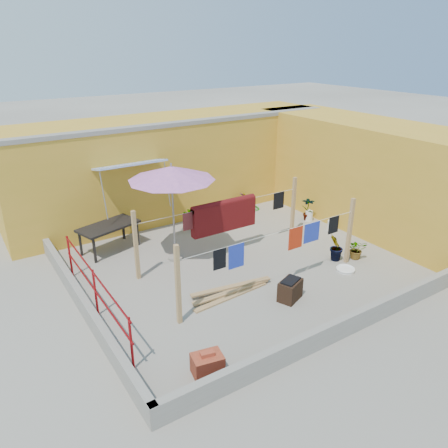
{
  "coord_description": "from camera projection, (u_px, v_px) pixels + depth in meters",
  "views": [
    {
      "loc": [
        -5.88,
        -8.33,
        5.46
      ],
      "look_at": [
        -0.29,
        0.3,
        1.14
      ],
      "focal_mm": 35.0,
      "sensor_mm": 36.0,
      "label": 1
    }
  ],
  "objects": [
    {
      "name": "red_railing",
      "position": [
        95.0,
        286.0,
        9.14
      ],
      "size": [
        0.05,
        4.2,
        1.1
      ],
      "color": "maroon",
      "rests_on": "ground"
    },
    {
      "name": "parapet_front",
      "position": [
        342.0,
        327.0,
        8.65
      ],
      "size": [
        8.3,
        0.16,
        0.44
      ],
      "primitive_type": "cube",
      "color": "gray",
      "rests_on": "ground"
    },
    {
      "name": "clothesline_rig",
      "position": [
        230.0,
        220.0,
        11.53
      ],
      "size": [
        5.09,
        2.35,
        1.8
      ],
      "color": "tan",
      "rests_on": "ground"
    },
    {
      "name": "water_jug_a",
      "position": [
        331.0,
        226.0,
        13.55
      ],
      "size": [
        0.24,
        0.24,
        0.38
      ],
      "color": "white",
      "rests_on": "ground"
    },
    {
      "name": "ground",
      "position": [
        239.0,
        265.0,
        11.51
      ],
      "size": [
        80.0,
        80.0,
        0.0
      ],
      "primitive_type": "plane",
      "color": "#9E998E",
      "rests_on": "ground"
    },
    {
      "name": "green_hose",
      "position": [
        253.0,
        208.0,
        15.34
      ],
      "size": [
        0.46,
        0.46,
        0.07
      ],
      "color": "#1F791B",
      "rests_on": "ground"
    },
    {
      "name": "plant_back_b",
      "position": [
        244.0,
        202.0,
        15.05
      ],
      "size": [
        0.4,
        0.4,
        0.67
      ],
      "primitive_type": "imported",
      "rotation": [
        0.0,
        0.0,
        1.5
      ],
      "color": "#195418",
      "rests_on": "ground"
    },
    {
      "name": "wall_right",
      "position": [
        378.0,
        176.0,
        13.49
      ],
      "size": [
        2.4,
        9.0,
        3.2
      ],
      "primitive_type": "cube",
      "color": "gold",
      "rests_on": "ground"
    },
    {
      "name": "plant_right_a",
      "position": [
        308.0,
        209.0,
        14.25
      ],
      "size": [
        0.49,
        0.51,
        0.81
      ],
      "primitive_type": "imported",
      "rotation": [
        0.0,
        0.0,
        2.27
      ],
      "color": "#195418",
      "rests_on": "ground"
    },
    {
      "name": "wall_back",
      "position": [
        173.0,
        164.0,
        14.77
      ],
      "size": [
        11.0,
        3.27,
        3.21
      ],
      "color": "gold",
      "rests_on": "ground"
    },
    {
      "name": "patio_umbrella",
      "position": [
        171.0,
        174.0,
        10.91
      ],
      "size": [
        2.88,
        2.88,
        2.66
      ],
      "color": "gray",
      "rests_on": "ground"
    },
    {
      "name": "brazier",
      "position": [
        290.0,
        290.0,
        9.9
      ],
      "size": [
        0.67,
        0.56,
        0.51
      ],
      "color": "black",
      "rests_on": "ground"
    },
    {
      "name": "lumber_pile",
      "position": [
        231.0,
        291.0,
        10.17
      ],
      "size": [
        2.19,
        0.61,
        0.13
      ],
      "color": "tan",
      "rests_on": "ground"
    },
    {
      "name": "plant_back_a",
      "position": [
        193.0,
        217.0,
        13.68
      ],
      "size": [
        0.83,
        0.78,
        0.75
      ],
      "primitive_type": "imported",
      "rotation": [
        0.0,
        0.0,
        0.33
      ],
      "color": "#195418",
      "rests_on": "ground"
    },
    {
      "name": "parapet_left",
      "position": [
        84.0,
        305.0,
        9.38
      ],
      "size": [
        0.16,
        7.3,
        0.44
      ],
      "primitive_type": "cube",
      "color": "gray",
      "rests_on": "ground"
    },
    {
      "name": "plant_right_c",
      "position": [
        357.0,
        249.0,
        11.76
      ],
      "size": [
        0.65,
        0.64,
        0.55
      ],
      "primitive_type": "imported",
      "rotation": [
        0.0,
        0.0,
        5.67
      ],
      "color": "#195418",
      "rests_on": "ground"
    },
    {
      "name": "white_basin",
      "position": [
        346.0,
        269.0,
        11.21
      ],
      "size": [
        0.48,
        0.48,
        0.08
      ],
      "color": "white",
      "rests_on": "ground"
    },
    {
      "name": "brick_stack",
      "position": [
        207.0,
        364.0,
        7.68
      ],
      "size": [
        0.6,
        0.49,
        0.47
      ],
      "color": "#9E3724",
      "rests_on": "ground"
    },
    {
      "name": "outdoor_table",
      "position": [
        108.0,
        227.0,
        12.07
      ],
      "size": [
        1.81,
        1.26,
        0.77
      ],
      "color": "black",
      "rests_on": "ground"
    },
    {
      "name": "water_jug_b",
      "position": [
        309.0,
        216.0,
        14.32
      ],
      "size": [
        0.24,
        0.24,
        0.38
      ],
      "color": "white",
      "rests_on": "ground"
    },
    {
      "name": "plant_right_b",
      "position": [
        336.0,
        247.0,
        11.59
      ],
      "size": [
        0.55,
        0.54,
        0.79
      ],
      "primitive_type": "imported",
      "rotation": [
        0.0,
        0.0,
        3.78
      ],
      "color": "#195418",
      "rests_on": "ground"
    }
  ]
}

